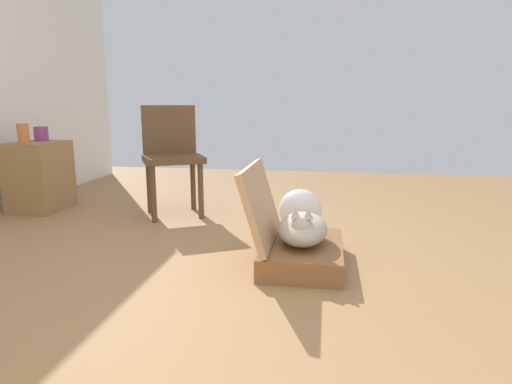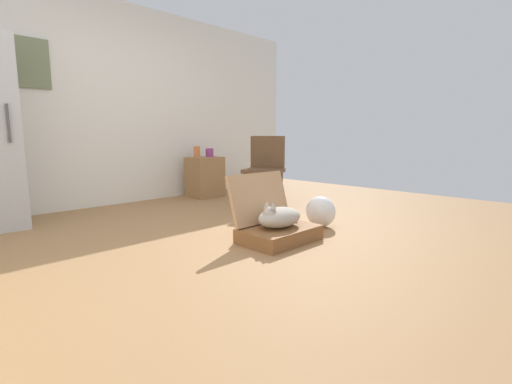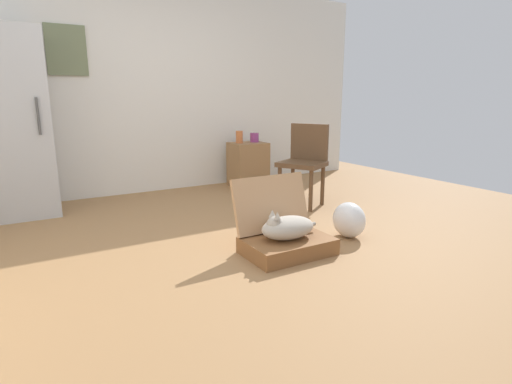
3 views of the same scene
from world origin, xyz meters
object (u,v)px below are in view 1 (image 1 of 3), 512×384
(cat, at_px, (302,228))
(chair, at_px, (172,154))
(vase_tall, at_px, (23,133))
(vase_short, at_px, (41,134))
(side_table, at_px, (40,176))
(plastic_bag_white, at_px, (300,210))
(suitcase_base, at_px, (302,254))

(cat, bearing_deg, chair, 48.19)
(vase_tall, distance_m, vase_short, 0.23)
(cat, xyz_separation_m, side_table, (0.97, 2.33, 0.08))
(plastic_bag_white, relative_size, chair, 0.35)
(plastic_bag_white, height_order, vase_tall, vase_tall)
(plastic_bag_white, distance_m, vase_tall, 2.36)
(side_table, bearing_deg, vase_tall, 167.53)
(cat, height_order, side_table, side_table)
(suitcase_base, xyz_separation_m, vase_tall, (0.84, 2.35, 0.61))
(side_table, xyz_separation_m, vase_tall, (-0.12, 0.03, 0.38))
(suitcase_base, relative_size, cat, 1.28)
(plastic_bag_white, height_order, chair, chair)
(suitcase_base, relative_size, vase_tall, 4.12)
(vase_tall, relative_size, chair, 0.18)
(vase_tall, relative_size, vase_short, 1.30)
(side_table, distance_m, chair, 1.21)
(side_table, bearing_deg, cat, -112.62)
(cat, distance_m, vase_tall, 2.54)
(vase_tall, bearing_deg, plastic_bag_white, -94.02)
(cat, bearing_deg, suitcase_base, -2.05)
(vase_short, bearing_deg, suitcase_base, -114.55)
(vase_tall, bearing_deg, vase_short, 0.75)
(plastic_bag_white, relative_size, side_table, 0.53)
(cat, height_order, chair, chair)
(suitcase_base, distance_m, plastic_bag_white, 0.69)
(cat, xyz_separation_m, plastic_bag_white, (0.69, 0.05, -0.06))
(suitcase_base, xyz_separation_m, side_table, (0.96, 2.33, 0.23))
(plastic_bag_white, bearing_deg, vase_short, 80.26)
(cat, relative_size, vase_short, 4.19)
(cat, bearing_deg, vase_short, 65.25)
(vase_short, relative_size, chair, 0.14)
(chair, bearing_deg, vase_tall, 159.36)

